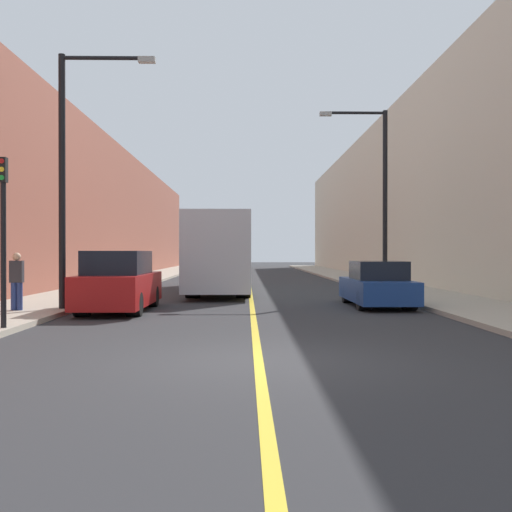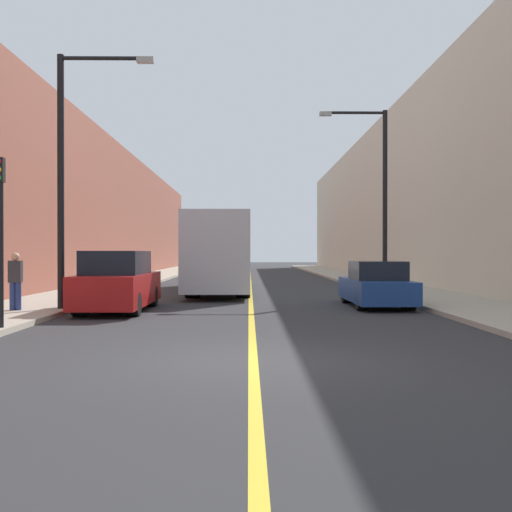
{
  "view_description": "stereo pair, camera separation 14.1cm",
  "coord_description": "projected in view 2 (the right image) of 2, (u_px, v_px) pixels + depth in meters",
  "views": [
    {
      "loc": [
        -0.21,
        -9.9,
        1.8
      ],
      "look_at": [
        0.26,
        17.03,
        1.64
      ],
      "focal_mm": 42.0,
      "sensor_mm": 36.0,
      "label": 1
    },
    {
      "loc": [
        -0.07,
        -9.9,
        1.8
      ],
      "look_at": [
        0.26,
        17.03,
        1.64
      ],
      "focal_mm": 42.0,
      "sensor_mm": 36.0,
      "label": 2
    }
  ],
  "objects": [
    {
      "name": "traffic_light",
      "position": [
        1.0,
        234.0,
        13.18
      ],
      "size": [
        0.16,
        0.18,
        3.75
      ],
      "color": "black",
      "rests_on": "sidewalk_left"
    },
    {
      "name": "sidewalk_right",
      "position": [
        354.0,
        278.0,
        40.0
      ],
      "size": [
        3.27,
        72.0,
        0.14
      ],
      "primitive_type": "cube",
      "color": "#A89E8C",
      "rests_on": "ground"
    },
    {
      "name": "road_center_line",
      "position": [
        250.0,
        279.0,
        39.91
      ],
      "size": [
        0.16,
        72.0,
        0.01
      ],
      "primitive_type": "cube",
      "color": "gold",
      "rests_on": "ground"
    },
    {
      "name": "parked_suv_left",
      "position": [
        118.0,
        283.0,
        18.25
      ],
      "size": [
        1.86,
        4.95,
        1.85
      ],
      "color": "maroon",
      "rests_on": "ground"
    },
    {
      "name": "sidewalk_left",
      "position": [
        145.0,
        278.0,
        39.83
      ],
      "size": [
        3.27,
        72.0,
        0.14
      ],
      "primitive_type": "cube",
      "color": "#A89E8C",
      "rests_on": "ground"
    },
    {
      "name": "building_row_left",
      "position": [
        90.0,
        212.0,
        39.76
      ],
      "size": [
        4.0,
        72.0,
        9.02
      ],
      "primitive_type": "cube",
      "color": "brown",
      "rests_on": "ground"
    },
    {
      "name": "building_row_right",
      "position": [
        408.0,
        199.0,
        40.01
      ],
      "size": [
        4.0,
        72.0,
        10.72
      ],
      "primitive_type": "cube",
      "color": "beige",
      "rests_on": "ground"
    },
    {
      "name": "pedestrian",
      "position": [
        15.0,
        280.0,
        17.2
      ],
      "size": [
        0.36,
        0.23,
        1.66
      ],
      "color": "navy",
      "rests_on": "sidewalk_left"
    },
    {
      "name": "ground_plane",
      "position": [
        253.0,
        361.0,
        9.91
      ],
      "size": [
        200.0,
        200.0,
        0.0
      ],
      "primitive_type": "plane",
      "color": "#2D2D30"
    },
    {
      "name": "street_lamp_left",
      "position": [
        70.0,
        163.0,
        17.72
      ],
      "size": [
        2.86,
        0.24,
        7.52
      ],
      "color": "black",
      "rests_on": "sidewalk_left"
    },
    {
      "name": "car_right_near",
      "position": [
        376.0,
        286.0,
        19.82
      ],
      "size": [
        1.8,
        4.57,
        1.51
      ],
      "color": "navy",
      "rests_on": "ground"
    },
    {
      "name": "street_lamp_right",
      "position": [
        379.0,
        188.0,
        25.08
      ],
      "size": [
        2.86,
        0.24,
        7.62
      ],
      "color": "black",
      "rests_on": "sidewalk_right"
    },
    {
      "name": "bus",
      "position": [
        222.0,
        253.0,
        27.54
      ],
      "size": [
        2.56,
        12.57,
        3.35
      ],
      "color": "silver",
      "rests_on": "ground"
    }
  ]
}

